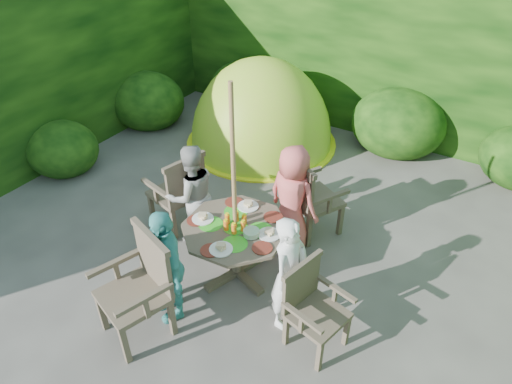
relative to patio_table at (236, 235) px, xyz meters
The scene contains 13 objects.
ground 0.63m from the patio_table, 94.09° to the left, with size 60.00×60.00×0.00m, color #4A4642.
hedge_enclosure 1.77m from the patio_table, 90.75° to the left, with size 9.00×9.00×2.50m.
patio_table is the anchor object (origin of this frame).
parasol_pole 0.55m from the patio_table, behind, with size 0.04×0.04×2.20m, color olive.
garden_chair_right 1.11m from the patio_table, 18.76° to the right, with size 0.55×0.60×0.84m.
garden_chair_left 1.10m from the patio_table, 161.24° to the left, with size 0.64×0.68×0.97m.
garden_chair_back 1.09m from the patio_table, 72.65° to the left, with size 0.77×0.74×0.99m.
garden_chair_front 1.09m from the patio_table, 108.59° to the right, with size 0.75×0.71×1.02m.
child_right 0.80m from the patio_table, 18.47° to the right, with size 0.44×0.29×1.22m, color white.
child_left 0.81m from the patio_table, 161.66° to the left, with size 0.60×0.47×1.23m, color #A09F9B.
child_back 0.80m from the patio_table, 71.87° to the left, with size 0.63×0.41×1.28m, color #E15E5D.
child_front 0.80m from the patio_table, 108.68° to the right, with size 0.73×0.30×1.24m, color #4DB4AF.
dome_tent 3.02m from the patio_table, 116.07° to the left, with size 2.77×2.77×2.75m.
Camera 1 is at (2.07, -3.23, 3.60)m, focal length 32.00 mm.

